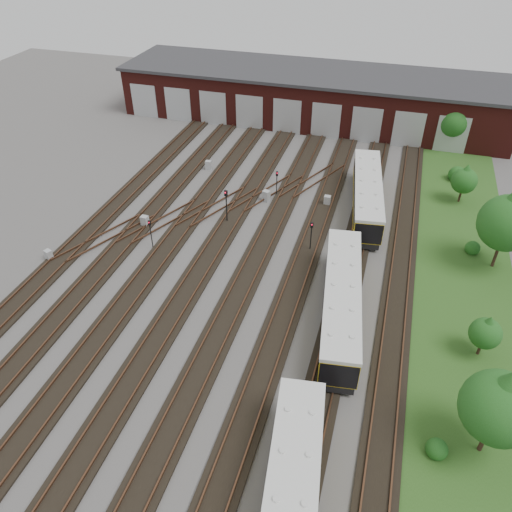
# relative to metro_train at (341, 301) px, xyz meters

# --- Properties ---
(ground) EXTENTS (120.00, 120.00, 0.00)m
(ground) POSITION_rel_metro_train_xyz_m (-10.00, -1.63, -1.83)
(ground) COLOR #43403E
(ground) RESTS_ON ground
(track_network) EXTENTS (30.40, 70.00, 0.33)m
(track_network) POSITION_rel_metro_train_xyz_m (-10.17, -1.04, -1.72)
(track_network) COLOR black
(track_network) RESTS_ON ground
(maintenance_shed) EXTENTS (51.00, 12.50, 6.35)m
(maintenance_shed) POSITION_rel_metro_train_xyz_m (-10.01, 38.35, 1.38)
(maintenance_shed) COLOR #4D1713
(maintenance_shed) RESTS_ON ground
(grass_verge) EXTENTS (8.00, 55.00, 0.05)m
(grass_verge) POSITION_rel_metro_train_xyz_m (9.00, 8.37, -1.80)
(grass_verge) COLOR #254A18
(grass_verge) RESTS_ON ground
(metro_train) EXTENTS (4.35, 46.35, 2.92)m
(metro_train) POSITION_rel_metro_train_xyz_m (0.00, 0.00, 0.00)
(metro_train) COLOR black
(metro_train) RESTS_ON ground
(signal_mast_0) EXTENTS (0.32, 0.30, 3.44)m
(signal_mast_0) POSITION_rel_metro_train_xyz_m (-12.34, 10.14, 0.38)
(signal_mast_0) COLOR black
(signal_mast_0) RESTS_ON ground
(signal_mast_1) EXTENTS (0.23, 0.22, 2.91)m
(signal_mast_1) POSITION_rel_metro_train_xyz_m (-17.22, 4.21, 0.02)
(signal_mast_1) COLOR black
(signal_mast_1) RESTS_ON ground
(signal_mast_2) EXTENTS (0.27, 0.26, 2.74)m
(signal_mast_2) POSITION_rel_metro_train_xyz_m (-9.12, 16.39, -0.06)
(signal_mast_2) COLOR black
(signal_mast_2) RESTS_ON ground
(signal_mast_3) EXTENTS (0.26, 0.24, 2.90)m
(signal_mast_3) POSITION_rel_metro_train_xyz_m (-3.82, 7.91, 0.04)
(signal_mast_3) COLOR black
(signal_mast_3) RESTS_ON ground
(relay_cabinet_0) EXTENTS (0.71, 0.66, 0.97)m
(relay_cabinet_0) POSITION_rel_metro_train_xyz_m (-25.00, 0.16, -1.34)
(relay_cabinet_0) COLOR #A8ABAD
(relay_cabinet_0) RESTS_ON ground
(relay_cabinet_1) EXTENTS (0.66, 0.56, 1.05)m
(relay_cabinet_1) POSITION_rel_metro_train_xyz_m (-17.96, 19.88, -1.30)
(relay_cabinet_1) COLOR #A8ABAD
(relay_cabinet_1) RESTS_ON ground
(relay_cabinet_2) EXTENTS (0.71, 0.61, 1.09)m
(relay_cabinet_2) POSITION_rel_metro_train_xyz_m (-19.50, 7.26, -1.28)
(relay_cabinet_2) COLOR #A8ABAD
(relay_cabinet_2) RESTS_ON ground
(relay_cabinet_3) EXTENTS (0.82, 0.75, 1.12)m
(relay_cabinet_3) POSITION_rel_metro_train_xyz_m (-9.85, 15.07, -1.26)
(relay_cabinet_3) COLOR #A8ABAD
(relay_cabinet_3) RESTS_ON ground
(relay_cabinet_4) EXTENTS (0.64, 0.54, 1.04)m
(relay_cabinet_4) POSITION_rel_metro_train_xyz_m (-3.76, 15.97, -1.31)
(relay_cabinet_4) COLOR #A8ABAD
(relay_cabinet_4) RESTS_ON ground
(tree_0) EXTENTS (3.61, 3.61, 5.98)m
(tree_0) POSITION_rel_metro_train_xyz_m (7.97, 33.36, 2.02)
(tree_0) COLOR #332016
(tree_0) RESTS_ON ground
(tree_1) EXTENTS (2.53, 2.53, 4.19)m
(tree_1) POSITION_rel_metro_train_xyz_m (8.96, 20.47, 0.86)
(tree_1) COLOR #332016
(tree_1) RESTS_ON ground
(tree_2) EXTENTS (4.61, 4.61, 7.64)m
(tree_2) POSITION_rel_metro_train_xyz_m (11.40, 10.07, 3.08)
(tree_2) COLOR #332016
(tree_2) RESTS_ON ground
(tree_3) EXTENTS (2.14, 2.14, 3.54)m
(tree_3) POSITION_rel_metro_train_xyz_m (9.69, -0.70, 0.44)
(tree_3) COLOR #332016
(tree_3) RESTS_ON ground
(tree_4) EXTENTS (4.09, 4.09, 6.79)m
(tree_4) POSITION_rel_metro_train_xyz_m (9.38, -8.33, 2.53)
(tree_4) COLOR #332016
(tree_4) RESTS_ON ground
(bush_0) EXTENTS (1.26, 1.26, 1.26)m
(bush_0) POSITION_rel_metro_train_xyz_m (6.98, -9.30, -1.20)
(bush_0) COLOR #1B4D16
(bush_0) RESTS_ON ground
(bush_1) EXTENTS (1.29, 1.29, 1.29)m
(bush_1) POSITION_rel_metro_train_xyz_m (9.83, 11.66, -1.18)
(bush_1) COLOR #1B4D16
(bush_1) RESTS_ON ground
(bush_2) EXTENTS (1.83, 1.83, 1.83)m
(bush_2) POSITION_rel_metro_train_xyz_m (8.77, 25.23, -0.91)
(bush_2) COLOR #1B4D16
(bush_2) RESTS_ON ground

